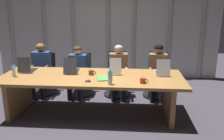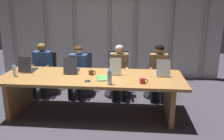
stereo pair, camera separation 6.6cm
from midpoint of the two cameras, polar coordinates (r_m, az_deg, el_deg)
The scene contains 21 objects.
ground_plane at distance 4.62m, azimuth -5.16°, elevation -10.32°, with size 12.31×12.31×0.00m, color #47424C.
conference_table at distance 4.39m, azimuth -5.34°, elevation -3.41°, with size 3.31×1.15×0.74m.
curtain_backdrop at distance 6.67m, azimuth -1.88°, elevation 11.19°, with size 6.16×0.17×3.02m.
laptop_left_end at distance 4.90m, azimuth -19.95°, elevation 0.32°, with size 0.26×0.38×0.30m.
laptop_left_mid at distance 4.63m, azimuth -10.06°, elevation 0.18°, with size 0.28×0.45×0.31m.
laptop_center at distance 4.50m, azimuth 0.29°, elevation -0.01°, with size 0.26×0.42×0.32m.
laptop_right_mid at distance 4.49m, azimuth 11.44°, elevation -0.34°, with size 0.25×0.40×0.32m.
office_chair_left_end at distance 5.78m, azimuth -16.09°, elevation -1.89°, with size 0.60×0.60×0.91m.
office_chair_left_mid at distance 5.54m, azimuth -7.79°, elevation -2.11°, with size 0.60×0.60×0.93m.
office_chair_center at distance 5.43m, azimuth 0.88°, elevation -2.18°, with size 0.60×0.60×0.97m.
office_chair_right_mid at distance 5.45m, azimuth 10.31°, elevation -2.38°, with size 0.60×0.61×0.97m.
person_left_end at distance 5.56m, azimuth -17.01°, elevation 0.73°, with size 0.40×0.55×1.17m.
person_left_mid at distance 5.32m, azimuth -8.70°, elevation 0.37°, with size 0.42×0.56×1.12m.
person_center at distance 5.19m, azimuth 1.20°, elevation 0.35°, with size 0.43×0.56×1.16m.
person_right_mid at distance 5.21m, azimuth 10.55°, elevation 0.39°, with size 0.41×0.56×1.18m.
water_bottle_primary at distance 4.62m, azimuth -22.77°, elevation -0.30°, with size 0.06×0.06×0.23m.
water_bottle_secondary at distance 3.85m, azimuth -0.98°, elevation -1.80°, with size 0.08×0.08×0.26m.
coffee_mug_near at distance 3.96m, azimuth 6.93°, elevation -2.55°, with size 0.14×0.09×0.09m.
coffee_mug_far at distance 4.41m, azimuth -5.41°, elevation -0.61°, with size 0.14×0.09×0.09m.
conference_mic_left_side at distance 4.04m, azimuth -6.23°, elevation -2.52°, with size 0.11×0.11×0.04m, color black.
spiral_notepad at distance 4.18m, azimuth -2.51°, elevation -1.99°, with size 0.30×0.36×0.03m.
Camera 1 is at (0.69, -4.10, 1.99)m, focal length 38.29 mm.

